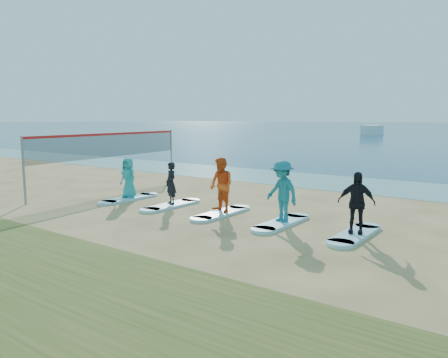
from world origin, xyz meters
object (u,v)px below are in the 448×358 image
Objects in this scene: student_2 at (221,185)px; surfboard_3 at (281,223)px; surfboard_1 at (171,205)px; surfboard_0 at (129,198)px; student_1 at (171,183)px; boat_offshore_a at (372,135)px; surfboard_2 at (221,213)px; volleyball_net at (112,146)px; student_4 at (356,203)px; student_3 at (282,191)px; student_0 at (128,178)px; surfboard_4 at (355,235)px.

surfboard_3 is (2.22, -0.00, -0.93)m from student_2.
surfboard_1 is 4.45m from surfboard_3.
student_2 reaches higher than surfboard_0.
boat_offshore_a is at bearing 125.39° from student_1.
student_1 is 2.36m from surfboard_2.
student_4 is (11.75, -1.58, -0.99)m from volleyball_net.
surfboard_2 is 1.33× the size of student_4.
surfboard_1 is 1.47× the size of student_1.
volleyball_net is 4.96× the size of student_3.
student_0 reaches higher than surfboard_3.
surfboard_2 is at bearing -84.67° from boat_offshore_a.
student_0 is at bearing 180.00° from surfboard_3.
volleyball_net is 6.01× the size of student_1.
student_1 is (2.22, 0.00, -0.01)m from student_0.
student_2 is at bearing 180.00° from surfboard_4.
student_4 reaches higher than boat_offshore_a.
student_1 is 0.68× the size of surfboard_2.
surfboard_1 and surfboard_4 have the same top height.
student_3 reaches higher than surfboard_1.
surfboard_4 is (2.22, -0.00, -0.95)m from student_3.
volleyball_net is 4.10× the size of surfboard_2.
surfboard_4 is (6.67, -0.00, -0.80)m from student_1.
student_4 reaches higher than student_1.
student_2 is at bearing -84.67° from boat_offshore_a.
surfboard_2 is 0.93m from student_2.
student_4 is (4.45, 0.00, 0.87)m from surfboard_2.
surfboard_2 is (17.36, -70.24, 0.04)m from boat_offshore_a.
volleyball_net is 69.42m from boat_offshore_a.
student_3 reaches higher than surfboard_3.
student_0 is at bearing 90.00° from surfboard_0.
student_2 reaches higher than student_4.
surfboard_4 is at bearing -81.30° from boat_offshore_a.
student_0 is 0.86× the size of student_2.
surfboard_2 is at bearing 1.44° from student_0.
student_3 reaches higher than student_4.
student_1 reaches higher than boat_offshore_a.
surfboard_3 is at bearing 23.23° from student_1.
surfboard_2 is 4.45m from surfboard_4.
volleyball_net is 5.91× the size of student_0.
student_1 is 0.68× the size of surfboard_4.
surfboard_1 is 2.41m from student_2.
student_4 is at bearing 1.44° from student_0.
student_1 is at bearing 1.44° from student_0.
surfboard_0 and surfboard_4 have the same top height.
boat_offshore_a is 5.52× the size of student_1.
student_4 is (2.22, 0.00, -0.08)m from student_3.
surfboard_3 is 2.22m from surfboard_4.
student_0 is 6.72m from surfboard_3.
student_3 is at bearing 0.00° from surfboard_2.
student_0 is 8.90m from student_4.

